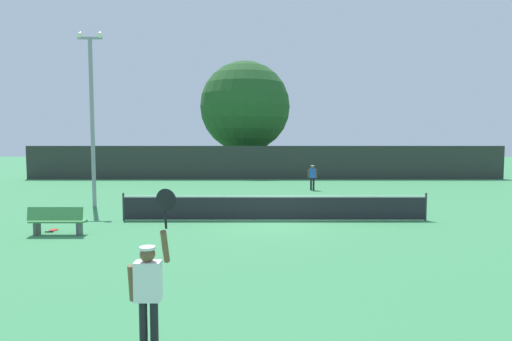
# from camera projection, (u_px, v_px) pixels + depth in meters

# --- Properties ---
(ground_plane) EXTENTS (120.00, 120.00, 0.00)m
(ground_plane) POSITION_uv_depth(u_px,v_px,m) (274.00, 220.00, 16.35)
(ground_plane) COLOR #387F4C
(tennis_net) EXTENTS (11.83, 0.08, 1.07)m
(tennis_net) POSITION_uv_depth(u_px,v_px,m) (274.00, 207.00, 16.31)
(tennis_net) COLOR #232328
(tennis_net) RESTS_ON ground
(perimeter_fence) EXTENTS (37.75, 0.12, 2.63)m
(perimeter_fence) POSITION_uv_depth(u_px,v_px,m) (264.00, 163.00, 33.19)
(perimeter_fence) COLOR #2D332D
(perimeter_fence) RESTS_ON ground
(player_serving) EXTENTS (0.67, 0.39, 2.43)m
(player_serving) POSITION_uv_depth(u_px,v_px,m) (148.00, 283.00, 6.15)
(player_serving) COLOR white
(player_serving) RESTS_ON ground
(player_receiving) EXTENTS (0.57, 0.23, 1.54)m
(player_receiving) POSITION_uv_depth(u_px,v_px,m) (312.00, 175.00, 26.01)
(player_receiving) COLOR blue
(player_receiving) RESTS_ON ground
(tennis_ball) EXTENTS (0.07, 0.07, 0.07)m
(tennis_ball) POSITION_uv_depth(u_px,v_px,m) (259.00, 218.00, 16.65)
(tennis_ball) COLOR #CCE033
(tennis_ball) RESTS_ON ground
(spare_racket) EXTENTS (0.28, 0.52, 0.04)m
(spare_racket) POSITION_uv_depth(u_px,v_px,m) (52.00, 230.00, 14.50)
(spare_racket) COLOR black
(spare_racket) RESTS_ON ground
(courtside_bench) EXTENTS (1.80, 0.44, 0.95)m
(courtside_bench) POSITION_uv_depth(u_px,v_px,m) (56.00, 221.00, 13.77)
(courtside_bench) COLOR #478C4C
(courtside_bench) RESTS_ON ground
(light_pole) EXTENTS (1.18, 0.28, 8.01)m
(light_pole) POSITION_uv_depth(u_px,v_px,m) (91.00, 108.00, 19.31)
(light_pole) COLOR gray
(light_pole) RESTS_ON ground
(large_tree) EXTENTS (8.23, 8.23, 10.26)m
(large_tree) POSITION_uv_depth(u_px,v_px,m) (244.00, 107.00, 38.61)
(large_tree) COLOR brown
(large_tree) RESTS_ON ground
(parked_car_near) EXTENTS (2.48, 4.43, 1.69)m
(parked_car_near) POSITION_uv_depth(u_px,v_px,m) (288.00, 164.00, 41.14)
(parked_car_near) COLOR black
(parked_car_near) RESTS_ON ground
(parked_car_mid) EXTENTS (2.37, 4.39, 1.69)m
(parked_car_mid) POSITION_uv_depth(u_px,v_px,m) (330.00, 165.00, 38.73)
(parked_car_mid) COLOR red
(parked_car_mid) RESTS_ON ground
(parked_car_far) EXTENTS (2.31, 4.37, 1.69)m
(parked_car_far) POSITION_uv_depth(u_px,v_px,m) (377.00, 165.00, 38.73)
(parked_car_far) COLOR #B7B7BC
(parked_car_far) RESTS_ON ground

